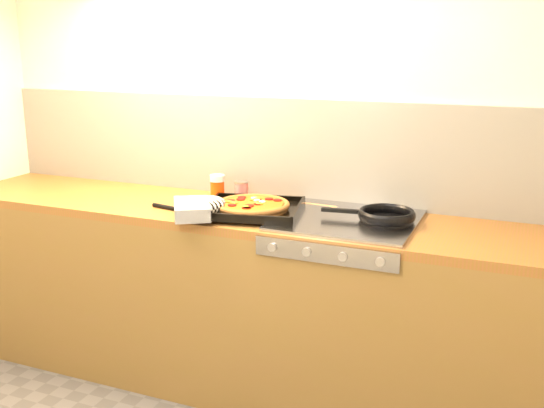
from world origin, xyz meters
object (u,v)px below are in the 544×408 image
at_px(tomato_can, 241,191).
at_px(juice_glass, 217,187).
at_px(frying_pan, 385,216).
at_px(pizza_on_tray, 236,207).

xyz_separation_m(tomato_can, juice_glass, (-0.13, -0.01, 0.01)).
bearing_deg(frying_pan, pizza_on_tray, -167.96).
distance_m(pizza_on_tray, tomato_can, 0.28).
relative_size(pizza_on_tray, juice_glass, 4.74).
height_order(frying_pan, juice_glass, juice_glass).
relative_size(frying_pan, tomato_can, 4.27).
relative_size(frying_pan, juice_glass, 3.45).
height_order(tomato_can, juice_glass, juice_glass).
height_order(pizza_on_tray, frying_pan, pizza_on_tray).
distance_m(tomato_can, juice_glass, 0.13).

